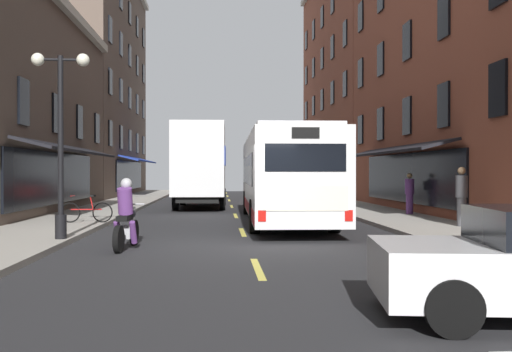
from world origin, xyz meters
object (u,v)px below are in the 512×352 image
at_px(box_truck, 201,166).
at_px(motorcycle_rider, 126,219).
at_px(pedestrian_far, 462,195).
at_px(transit_bus, 283,176).
at_px(pedestrian_near, 410,192).
at_px(sedan_mid, 207,188).
at_px(street_lamp_twin, 61,135).
at_px(bicycle_near, 87,212).

distance_m(box_truck, motorcycle_rider, 15.36).
bearing_deg(pedestrian_far, motorcycle_rider, 78.24).
bearing_deg(pedestrian_far, transit_bus, 25.39).
xyz_separation_m(transit_bus, pedestrian_near, (5.28, 1.96, -0.66)).
bearing_deg(transit_bus, sedan_mid, 99.17).
relative_size(transit_bus, sedan_mid, 2.55).
bearing_deg(box_truck, street_lamp_twin, -102.11).
xyz_separation_m(sedan_mid, pedestrian_far, (8.20, -22.32, 0.36)).
bearing_deg(box_truck, sedan_mid, 89.50).
xyz_separation_m(transit_bus, street_lamp_twin, (-6.23, -5.83, 1.06)).
bearing_deg(pedestrian_near, bicycle_near, 42.99).
bearing_deg(box_truck, motorcycle_rider, -94.84).
relative_size(box_truck, pedestrian_far, 4.18).
height_order(box_truck, motorcycle_rider, box_truck).
bearing_deg(sedan_mid, transit_bus, -80.83).
xyz_separation_m(motorcycle_rider, pedestrian_near, (9.74, 8.79, 0.29)).
height_order(transit_bus, motorcycle_rider, transit_bus).
relative_size(pedestrian_near, street_lamp_twin, 0.35).
bearing_deg(sedan_mid, motorcycle_rider, -93.06).
bearing_deg(pedestrian_near, pedestrian_far, 116.56).
xyz_separation_m(motorcycle_rider, bicycle_near, (-2.18, 5.66, -0.21)).
bearing_deg(sedan_mid, box_truck, -90.50).
height_order(sedan_mid, motorcycle_rider, motorcycle_rider).
height_order(box_truck, pedestrian_near, box_truck).
height_order(bicycle_near, pedestrian_far, pedestrian_far).
bearing_deg(street_lamp_twin, transit_bus, 43.10).
xyz_separation_m(transit_bus, sedan_mid, (-3.08, 19.07, -0.93)).
relative_size(motorcycle_rider, pedestrian_near, 1.28).
relative_size(motorcycle_rider, bicycle_near, 1.21).
bearing_deg(transit_bus, box_truck, 110.65).
bearing_deg(motorcycle_rider, pedestrian_far, 20.48).
distance_m(motorcycle_rider, pedestrian_near, 13.13).
height_order(motorcycle_rider, street_lamp_twin, street_lamp_twin).
xyz_separation_m(box_truck, street_lamp_twin, (-3.06, -14.24, 0.60)).
distance_m(pedestrian_near, pedestrian_far, 5.22).
height_order(motorcycle_rider, pedestrian_near, pedestrian_near).
height_order(sedan_mid, bicycle_near, sedan_mid).
distance_m(sedan_mid, street_lamp_twin, 25.17).
distance_m(motorcycle_rider, street_lamp_twin, 2.85).
relative_size(bicycle_near, street_lamp_twin, 0.37).
bearing_deg(transit_bus, street_lamp_twin, -136.90).
bearing_deg(box_truck, pedestrian_near, -37.35).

